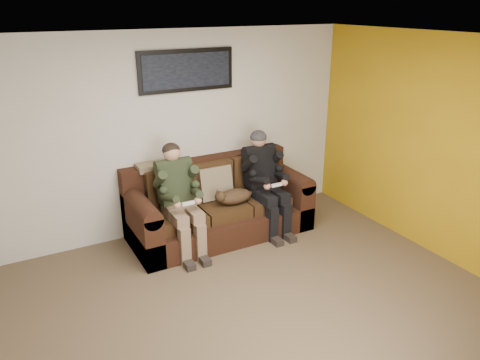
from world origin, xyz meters
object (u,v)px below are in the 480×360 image
person_right (264,176)px  cat (233,196)px  person_left (179,193)px  sofa (217,206)px  framed_poster (187,70)px

person_right → cat: bearing=-175.6°
person_right → cat: person_right is taller
person_left → person_right: person_right is taller
person_left → cat: person_left is taller
person_right → cat: (-0.48, -0.04, -0.19)m
sofa → person_left: bearing=-162.0°
sofa → framed_poster: (-0.20, 0.38, 1.74)m
person_right → sofa: bearing=162.0°
cat → person_left: bearing=177.1°
cat → sofa: bearing=117.5°
person_left → person_right: bearing=0.0°
sofa → person_left: person_left is taller
sofa → cat: bearing=-62.5°
person_left → cat: (0.72, -0.04, -0.18)m
cat → framed_poster: framed_poster is taller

